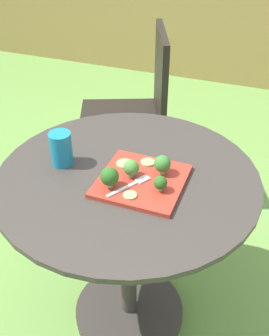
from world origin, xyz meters
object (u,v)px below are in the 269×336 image
drinking_glass (61,150)px  fork (132,184)px  salad_plate (142,181)px  patio_chair (139,104)px

drinking_glass → fork: size_ratio=0.80×
salad_plate → drinking_glass: size_ratio=2.28×
patio_chair → drinking_glass: size_ratio=8.03×
patio_chair → fork: size_ratio=6.40×
patio_chair → fork: 0.98m
patio_chair → salad_plate: patio_chair is taller
patio_chair → salad_plate: (0.33, -0.86, 0.20)m
salad_plate → drinking_glass: 0.28m
salad_plate → drinking_glass: bearing=178.3°
fork → salad_plate: bearing=67.4°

